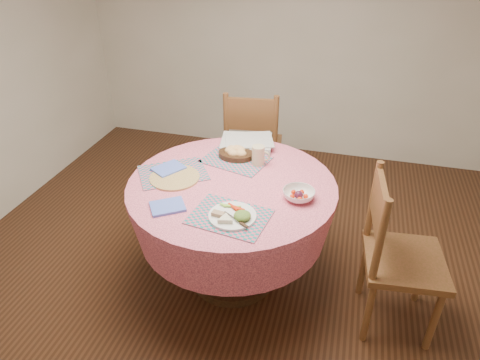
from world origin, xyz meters
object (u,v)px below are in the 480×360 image
(wicker_trivet, at_px, (175,177))
(dinner_plate, at_px, (233,215))
(fruit_bowl, at_px, (299,195))
(dining_table, at_px, (232,210))
(latte_mug, at_px, (259,155))
(bread_bowl, at_px, (236,152))
(chair_back, at_px, (252,144))
(chair_right, at_px, (396,253))

(wicker_trivet, xyz_separation_m, dinner_plate, (0.45, -0.30, 0.02))
(dinner_plate, distance_m, fruit_bowl, 0.40)
(dining_table, distance_m, latte_mug, 0.38)
(dining_table, relative_size, dinner_plate, 4.94)
(bread_bowl, xyz_separation_m, fruit_bowl, (0.47, -0.37, -0.01))
(chair_back, xyz_separation_m, latte_mug, (0.21, -0.72, 0.30))
(chair_right, bearing_deg, latte_mug, 62.52)
(chair_right, xyz_separation_m, chair_back, (-1.08, 1.07, 0.01))
(bread_bowl, height_order, latte_mug, latte_mug)
(chair_right, distance_m, fruit_bowl, 0.62)
(bread_bowl, bearing_deg, fruit_bowl, -38.60)
(dinner_plate, bearing_deg, fruit_bowl, 42.66)
(chair_right, relative_size, bread_bowl, 4.22)
(wicker_trivet, distance_m, bread_bowl, 0.45)
(latte_mug, bearing_deg, chair_right, -22.07)
(dining_table, bearing_deg, bread_bowl, 101.43)
(wicker_trivet, bearing_deg, latte_mug, 33.45)
(chair_right, bearing_deg, dinner_plate, 100.39)
(chair_right, distance_m, chair_back, 1.52)
(latte_mug, bearing_deg, bread_bowl, 162.04)
(chair_back, height_order, latte_mug, chair_back)
(latte_mug, bearing_deg, chair_back, 106.52)
(chair_back, relative_size, wicker_trivet, 3.30)
(dining_table, distance_m, bread_bowl, 0.39)
(dining_table, relative_size, bread_bowl, 5.39)
(wicker_trivet, bearing_deg, chair_back, 77.10)
(wicker_trivet, height_order, fruit_bowl, fruit_bowl)
(fruit_bowl, bearing_deg, wicker_trivet, 178.19)
(latte_mug, height_order, fruit_bowl, latte_mug)
(bread_bowl, bearing_deg, dinner_plate, -75.35)
(chair_right, relative_size, chair_back, 0.98)
(wicker_trivet, bearing_deg, bread_bowl, 50.87)
(bread_bowl, height_order, fruit_bowl, bread_bowl)
(latte_mug, bearing_deg, dining_table, -111.30)
(fruit_bowl, bearing_deg, dinner_plate, -137.34)
(wicker_trivet, height_order, latte_mug, latte_mug)
(dinner_plate, bearing_deg, dining_table, 107.56)
(dining_table, distance_m, dinner_plate, 0.41)
(dining_table, xyz_separation_m, dinner_plate, (0.11, -0.34, 0.22))
(dining_table, height_order, fruit_bowl, fruit_bowl)
(dining_table, xyz_separation_m, wicker_trivet, (-0.35, -0.04, 0.20))
(fruit_bowl, bearing_deg, dining_table, 171.43)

